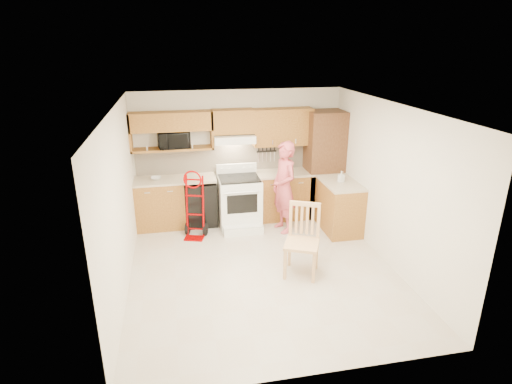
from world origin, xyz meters
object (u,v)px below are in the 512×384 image
object	(u,v)px
person	(284,187)
hand_truck	(194,208)
dining_chair	(302,241)
microwave	(174,139)
range	(240,198)

from	to	relation	value
person	hand_truck	distance (m)	1.66
hand_truck	dining_chair	size ratio (longest dim) A/B	1.03
microwave	person	distance (m)	2.20
microwave	range	xyz separation A→B (m)	(1.14, -0.43, -1.08)
microwave	dining_chair	world-z (taller)	microwave
range	hand_truck	xyz separation A→B (m)	(-0.87, -0.30, -0.00)
microwave	dining_chair	bearing A→B (deg)	-60.38
range	dining_chair	distance (m)	2.00
microwave	hand_truck	bearing A→B (deg)	-77.31
microwave	range	bearing A→B (deg)	-28.35
person	microwave	bearing A→B (deg)	-125.14
range	hand_truck	bearing A→B (deg)	-160.84
microwave	person	bearing A→B (deg)	-29.45
microwave	dining_chair	xyz separation A→B (m)	(1.77, -2.33, -1.10)
microwave	hand_truck	world-z (taller)	microwave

